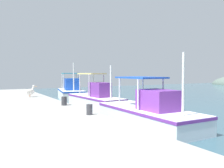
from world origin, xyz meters
TOP-DOWN VIEW (x-y plane):
  - fishing_boat_nearest at (-12.95, 3.14)m, footprint 5.08×2.91m
  - fishing_boat_second at (-7.00, 2.77)m, footprint 5.65×1.94m
  - fishing_boat_third at (-1.01, 2.65)m, footprint 6.05×2.22m
  - pelican at (-9.31, -1.16)m, footprint 0.55×0.96m
  - mooring_bollard_nearest at (-4.07, -0.45)m, footprint 0.28×0.28m
  - mooring_bollard_second at (-0.90, -0.45)m, footprint 0.25×0.25m

SIDE VIEW (x-z plane):
  - fishing_boat_third at x=-1.01m, z-range -1.04..2.25m
  - fishing_boat_second at x=-7.00m, z-range -0.83..2.12m
  - fishing_boat_nearest at x=-12.95m, z-range -0.99..2.37m
  - mooring_bollard_second at x=-0.90m, z-range 0.80..1.23m
  - mooring_bollard_nearest at x=-4.07m, z-range 0.80..1.25m
  - pelican at x=-9.31m, z-range 0.79..1.61m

